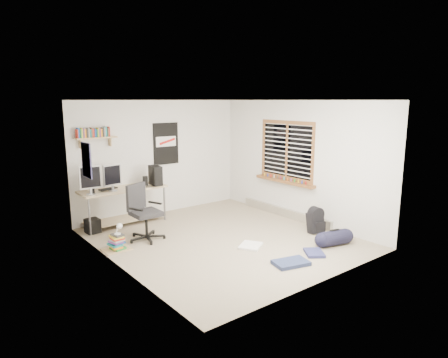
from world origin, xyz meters
TOP-DOWN VIEW (x-y plane):
  - floor at (0.00, 0.00)m, footprint 4.00×4.50m
  - ceiling at (0.00, 0.00)m, footprint 4.00×4.50m
  - back_wall at (0.00, 2.25)m, footprint 4.00×0.01m
  - left_wall at (-2.00, 0.00)m, footprint 0.01×4.50m
  - right_wall at (2.00, 0.00)m, footprint 0.01×4.50m
  - desk at (-1.03, 2.00)m, footprint 1.82×1.03m
  - monitor_left at (-1.75, 1.76)m, footprint 0.40×0.13m
  - monitor_right at (-1.31, 1.79)m, footprint 0.38×0.15m
  - pc_tower at (-0.41, 1.72)m, footprint 0.23×0.40m
  - keyboard at (-1.36, 1.91)m, footprint 0.39×0.20m
  - speaker_left at (-1.72, 1.79)m, footprint 0.11×0.11m
  - speaker_right at (-0.61, 1.79)m, footprint 0.12×0.12m
  - office_chair at (-1.10, 0.83)m, footprint 0.87×0.87m
  - wall_shelf at (-1.45, 2.14)m, footprint 0.80×0.22m
  - poster_back_wall at (0.15, 2.23)m, footprint 0.62×0.03m
  - poster_left_wall at (-1.99, 1.20)m, footprint 0.02×0.42m
  - window at (1.95, 0.30)m, footprint 0.10×1.50m
  - baseboard_heater at (1.96, 0.30)m, footprint 0.08×2.50m
  - backpack at (1.62, -0.82)m, footprint 0.33×0.29m
  - duffel_bag at (1.34, -1.47)m, footprint 0.32×0.32m
  - tshirt at (0.14, -0.63)m, footprint 0.52×0.50m
  - jeans_a at (0.12, -1.58)m, footprint 0.60×0.46m
  - jeans_b at (0.74, -1.53)m, footprint 0.45×0.47m
  - book_stack at (-1.75, 0.68)m, footprint 0.46×0.38m
  - desk_lamp at (-1.73, 0.66)m, footprint 0.16×0.21m
  - subwoofer at (-1.75, 1.80)m, footprint 0.26×0.26m

SIDE VIEW (x-z plane):
  - floor at x=0.00m, z-range -0.01..0.00m
  - tshirt at x=0.14m, z-range 0.00..0.04m
  - jeans_b at x=0.74m, z-range 0.00..0.05m
  - jeans_a at x=0.12m, z-range 0.00..0.06m
  - baseboard_heater at x=1.96m, z-range 0.00..0.18m
  - duffel_bag at x=1.34m, z-range -0.12..0.40m
  - subwoofer at x=-1.75m, z-range 0.00..0.28m
  - book_stack at x=-1.75m, z-range 0.00..0.30m
  - backpack at x=1.62m, z-range 0.00..0.40m
  - desk at x=-1.03m, z-range -0.03..0.76m
  - desk_lamp at x=-1.73m, z-range 0.29..0.47m
  - office_chair at x=-1.10m, z-range -0.02..1.00m
  - keyboard at x=-1.36m, z-range 0.78..0.80m
  - speaker_left at x=-1.72m, z-range 0.78..0.95m
  - speaker_right at x=-0.61m, z-range 0.78..0.97m
  - pc_tower at x=-0.41m, z-range 0.78..1.18m
  - monitor_right at x=-1.31m, z-range 0.78..1.19m
  - monitor_left at x=-1.75m, z-range 0.78..1.22m
  - back_wall at x=0.00m, z-range 0.00..2.50m
  - left_wall at x=-2.00m, z-range 0.00..2.50m
  - right_wall at x=2.00m, z-range 0.00..2.50m
  - window at x=1.95m, z-range 0.82..2.08m
  - poster_left_wall at x=-1.99m, z-range 1.20..1.80m
  - poster_back_wall at x=0.15m, z-range 1.09..2.01m
  - wall_shelf at x=-1.45m, z-range 1.66..1.90m
  - ceiling at x=0.00m, z-range 2.50..2.51m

